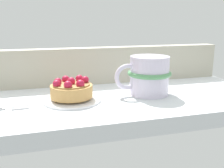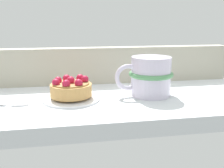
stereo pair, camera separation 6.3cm
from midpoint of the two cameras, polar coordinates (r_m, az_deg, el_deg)
The scene contains 5 objects.
ground_plane at distance 64.38cm, azimuth 0.59°, elevation -4.26°, with size 82.35×33.80×3.44cm, color silver.
window_rail_back at distance 76.93cm, azimuth -1.47°, elevation 4.01°, with size 80.70×4.15×10.32cm, color #B2AD99.
dessert_plate at distance 61.67cm, azimuth -5.87°, elevation -3.03°, with size 13.27×13.27×1.00cm.
raspberry_tart at distance 61.04cm, azimuth -5.94°, elevation -0.93°, with size 9.50×9.50×4.57cm.
coffee_mug at distance 65.14cm, azimuth 10.90°, elevation 1.66°, with size 14.29×10.76×9.51cm.
Camera 2 is at (-8.46, -60.82, 18.27)cm, focal length 42.50 mm.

